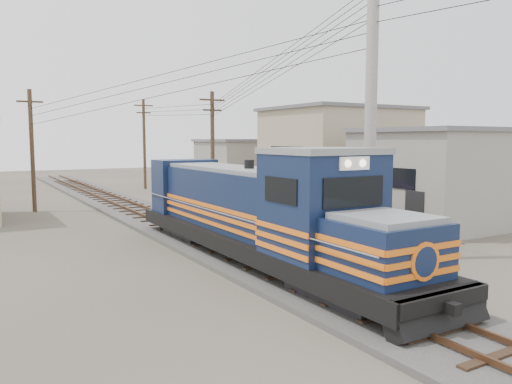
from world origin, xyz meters
TOP-DOWN VIEW (x-y plane):
  - ground at (0.00, 0.00)m, footprint 120.00×120.00m
  - ballast at (0.00, 10.00)m, footprint 3.60×70.00m
  - track at (0.00, 10.00)m, footprint 1.15×70.00m
  - locomotive at (0.00, 1.05)m, footprint 2.81×15.28m
  - utility_pole_main at (3.50, -0.50)m, footprint 0.40×0.40m
  - wooden_pole_mid at (4.50, 14.00)m, footprint 1.60×0.24m
  - wooden_pole_far at (4.80, 28.00)m, footprint 1.60×0.24m
  - wooden_pole_left at (-5.00, 18.00)m, footprint 1.60×0.24m
  - power_lines at (-0.14, 8.49)m, footprint 9.65×19.00m
  - shophouse_front at (11.50, 3.00)m, footprint 7.35×6.30m
  - shophouse_mid at (12.50, 12.00)m, footprint 8.40×7.35m
  - shophouse_back at (11.00, 22.00)m, footprint 6.30×6.30m
  - billboard at (5.24, 1.54)m, footprint 1.93×0.51m
  - market_umbrella at (6.20, 4.22)m, footprint 2.50×2.50m
  - vendor at (5.43, 5.38)m, footprint 0.73×0.56m
  - plant_nursery at (4.86, 3.56)m, footprint 3.29×3.23m

SIDE VIEW (x-z plane):
  - ground at x=0.00m, z-range 0.00..0.00m
  - ballast at x=0.00m, z-range 0.00..0.16m
  - track at x=0.00m, z-range 0.20..0.32m
  - plant_nursery at x=4.86m, z-range -0.07..1.06m
  - vendor at x=5.43m, z-range 0.00..1.78m
  - locomotive at x=0.00m, z-range -0.23..3.56m
  - market_umbrella at x=6.20m, z-range 0.87..3.17m
  - shophouse_back at x=11.00m, z-range 0.01..4.21m
  - billboard at x=5.24m, z-range 0.70..3.71m
  - shophouse_front at x=11.50m, z-range 0.01..4.71m
  - shophouse_mid at x=12.50m, z-range 0.01..6.21m
  - wooden_pole_mid at x=4.50m, z-range 0.18..7.18m
  - wooden_pole_left at x=-5.00m, z-range 0.18..7.18m
  - wooden_pole_far at x=4.80m, z-range 0.18..7.68m
  - utility_pole_main at x=3.50m, z-range 0.00..10.00m
  - power_lines at x=-0.14m, z-range 5.91..9.21m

